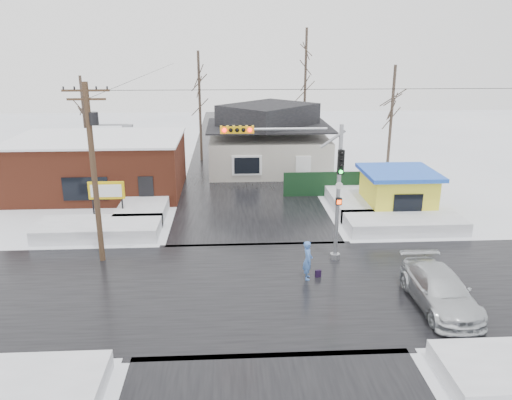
{
  "coord_description": "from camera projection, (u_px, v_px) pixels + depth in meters",
  "views": [
    {
      "loc": [
        -1.4,
        -20.46,
        10.78
      ],
      "look_at": [
        -0.05,
        3.89,
        3.0
      ],
      "focal_mm": 35.0,
      "sensor_mm": 36.0,
      "label": 1
    }
  ],
  "objects": [
    {
      "name": "snowbank_nside_w",
      "position": [
        147.0,
        202.0,
        33.74
      ],
      "size": [
        3.0,
        8.0,
        0.8
      ],
      "primitive_type": "cube",
      "color": "white",
      "rests_on": "ground"
    },
    {
      "name": "snowbank_nside_e",
      "position": [
        351.0,
        199.0,
        34.47
      ],
      "size": [
        3.0,
        8.0,
        0.8
      ],
      "primitive_type": "cube",
      "color": "white",
      "rests_on": "ground"
    },
    {
      "name": "snowbank_ne",
      "position": [
        404.0,
        223.0,
        29.82
      ],
      "size": [
        7.0,
        3.0,
        0.8
      ],
      "primitive_type": "cube",
      "color": "white",
      "rests_on": "ground"
    },
    {
      "name": "fence",
      "position": [
        338.0,
        184.0,
        36.2
      ],
      "size": [
        8.0,
        0.12,
        1.8
      ],
      "primitive_type": "cube",
      "color": "black",
      "rests_on": "ground"
    },
    {
      "name": "marquee_sign",
      "position": [
        107.0,
        192.0,
        30.78
      ],
      "size": [
        2.2,
        0.21,
        2.55
      ],
      "color": "black",
      "rests_on": "ground"
    },
    {
      "name": "house",
      "position": [
        268.0,
        140.0,
        43.05
      ],
      "size": [
        10.4,
        8.4,
        5.76
      ],
      "color": "beige",
      "rests_on": "ground"
    },
    {
      "name": "tree_far_left",
      "position": [
        199.0,
        74.0,
        44.92
      ],
      "size": [
        3.0,
        3.0,
        10.0
      ],
      "color": "#332821",
      "rests_on": "ground"
    },
    {
      "name": "traffic_signal",
      "position": [
        308.0,
        175.0,
        24.38
      ],
      "size": [
        6.05,
        0.68,
        7.0
      ],
      "color": "gray",
      "rests_on": "ground"
    },
    {
      "name": "brick_building",
      "position": [
        99.0,
        165.0,
        36.82
      ],
      "size": [
        12.2,
        8.2,
        4.12
      ],
      "color": "maroon",
      "rests_on": "ground"
    },
    {
      "name": "pedestrian",
      "position": [
        308.0,
        260.0,
        23.43
      ],
      "size": [
        0.5,
        0.72,
        1.9
      ],
      "primitive_type": "imported",
      "rotation": [
        0.0,
        0.0,
        1.5
      ],
      "color": "#4674C5",
      "rests_on": "ground"
    },
    {
      "name": "kiosk",
      "position": [
        397.0,
        192.0,
        32.37
      ],
      "size": [
        4.6,
        4.6,
        2.88
      ],
      "color": "yellow",
      "rests_on": "ground"
    },
    {
      "name": "ground",
      "position": [
        262.0,
        288.0,
        22.81
      ],
      "size": [
        120.0,
        120.0,
        0.0
      ],
      "primitive_type": "plane",
      "color": "white",
      "rests_on": "ground"
    },
    {
      "name": "tree_far_mid",
      "position": [
        306.0,
        55.0,
        46.86
      ],
      "size": [
        3.0,
        3.0,
        12.0
      ],
      "color": "#332821",
      "rests_on": "ground"
    },
    {
      "name": "road_ew",
      "position": [
        262.0,
        288.0,
        22.81
      ],
      "size": [
        120.0,
        10.0,
        0.02
      ],
      "primitive_type": "cube",
      "color": "black",
      "rests_on": "ground"
    },
    {
      "name": "shopping_bag",
      "position": [
        318.0,
        274.0,
        23.8
      ],
      "size": [
        0.3,
        0.18,
        0.35
      ],
      "primitive_type": "cube",
      "rotation": [
        0.0,
        0.0,
        0.22
      ],
      "color": "black",
      "rests_on": "ground"
    },
    {
      "name": "utility_pole",
      "position": [
        94.0,
        164.0,
        24.17
      ],
      "size": [
        3.15,
        0.44,
        9.0
      ],
      "color": "#382619",
      "rests_on": "ground"
    },
    {
      "name": "snowbank_nw",
      "position": [
        99.0,
        229.0,
        28.87
      ],
      "size": [
        7.0,
        3.0,
        0.8
      ],
      "primitive_type": "cube",
      "color": "white",
      "rests_on": "ground"
    },
    {
      "name": "tree_far_west",
      "position": [
        82.0,
        95.0,
        42.97
      ],
      "size": [
        3.0,
        3.0,
        8.0
      ],
      "color": "#332821",
      "rests_on": "ground"
    },
    {
      "name": "tree_far_right",
      "position": [
        394.0,
        88.0,
        40.29
      ],
      "size": [
        3.0,
        3.0,
        9.0
      ],
      "color": "#332821",
      "rests_on": "ground"
    },
    {
      "name": "car",
      "position": [
        440.0,
        290.0,
        21.01
      ],
      "size": [
        2.18,
        5.27,
        1.52
      ],
      "primitive_type": "imported",
      "rotation": [
        0.0,
        0.0,
        0.01
      ],
      "color": "silver",
      "rests_on": "ground"
    },
    {
      "name": "road_ns",
      "position": [
        262.0,
        288.0,
        22.81
      ],
      "size": [
        10.0,
        120.0,
        0.02
      ],
      "primitive_type": "cube",
      "color": "black",
      "rests_on": "ground"
    }
  ]
}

